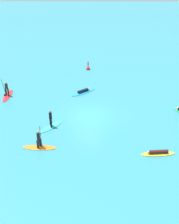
# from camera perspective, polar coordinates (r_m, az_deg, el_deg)

# --- Properties ---
(ground_plane) EXTENTS (120.00, 120.00, 0.00)m
(ground_plane) POSITION_cam_1_polar(r_m,az_deg,el_deg) (32.41, 0.00, -0.76)
(ground_plane) COLOR teal
(ground_plane) RESTS_ON ground
(surfer_on_teal_board) EXTENTS (2.54, 2.75, 1.83)m
(surfer_on_teal_board) POSITION_cam_1_polar(r_m,az_deg,el_deg) (30.69, -6.99, -2.04)
(surfer_on_teal_board) COLOR #33C6CC
(surfer_on_teal_board) RESTS_ON ground_plane
(surfer_on_blue_board) EXTENTS (3.06, 2.63, 0.42)m
(surfer_on_blue_board) POSITION_cam_1_polar(r_m,az_deg,el_deg) (37.14, -1.11, 3.74)
(surfer_on_blue_board) COLOR #1E8CD1
(surfer_on_blue_board) RESTS_ON ground_plane
(surfer_on_yellow_board) EXTENTS (2.95, 0.92, 0.42)m
(surfer_on_yellow_board) POSITION_cam_1_polar(r_m,az_deg,el_deg) (27.71, 12.29, -7.20)
(surfer_on_yellow_board) COLOR yellow
(surfer_on_yellow_board) RESTS_ON ground_plane
(surfer_on_orange_board) EXTENTS (2.98, 0.85, 2.17)m
(surfer_on_orange_board) POSITION_cam_1_polar(r_m,az_deg,el_deg) (27.99, -9.09, -5.67)
(surfer_on_orange_board) COLOR orange
(surfer_on_orange_board) RESTS_ON ground_plane
(surfer_on_red_board) EXTENTS (0.91, 3.21, 2.21)m
(surfer_on_red_board) POSITION_cam_1_polar(r_m,az_deg,el_deg) (37.41, -14.66, 3.42)
(surfer_on_red_board) COLOR red
(surfer_on_red_board) RESTS_ON ground_plane
(marker_buoy) EXTENTS (0.49, 0.49, 1.28)m
(marker_buoy) POSITION_cam_1_polar(r_m,az_deg,el_deg) (43.54, -0.26, 7.93)
(marker_buoy) COLOR red
(marker_buoy) RESTS_ON ground_plane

